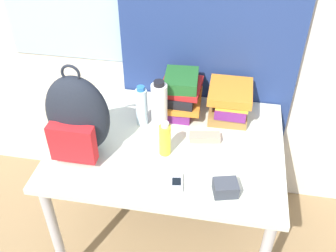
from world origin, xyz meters
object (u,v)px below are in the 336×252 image
object	(u,v)px
backpack	(77,118)
sunscreen_bottle	(165,139)
camera_pouch	(225,188)
cell_phone	(177,183)
sunglasses_case	(205,137)
book_stack_center	(230,102)
sports_bottle	(159,106)
book_stack_left	(180,94)
water_bottle	(142,106)

from	to	relation	value
backpack	sunscreen_bottle	world-z (taller)	backpack
camera_pouch	sunscreen_bottle	bearing A→B (deg)	145.43
cell_phone	sunglasses_case	size ratio (longest dim) A/B	0.68
book_stack_center	sunglasses_case	distance (m)	0.26
sports_bottle	camera_pouch	bearing A→B (deg)	-47.25
book_stack_left	camera_pouch	world-z (taller)	book_stack_left
sunglasses_case	camera_pouch	distance (m)	0.35
sunscreen_bottle	book_stack_left	bearing A→B (deg)	87.28
sunscreen_bottle	cell_phone	bearing A→B (deg)	-66.22
water_bottle	cell_phone	bearing A→B (deg)	-58.26
book_stack_center	sunscreen_bottle	bearing A→B (deg)	-128.82
water_bottle	sports_bottle	distance (m)	0.10
backpack	book_stack_center	distance (m)	0.78
water_bottle	cell_phone	distance (m)	0.47
book_stack_left	water_bottle	size ratio (longest dim) A/B	1.19
cell_phone	camera_pouch	distance (m)	0.21
cell_phone	camera_pouch	size ratio (longest dim) A/B	0.90
water_bottle	backpack	bearing A→B (deg)	-132.66
book_stack_center	cell_phone	world-z (taller)	book_stack_center
sunglasses_case	camera_pouch	world-z (taller)	camera_pouch
book_stack_left	cell_phone	xyz separation A→B (m)	(0.07, -0.53, -0.10)
book_stack_left	book_stack_center	bearing A→B (deg)	0.57
backpack	sports_bottle	xyz separation A→B (m)	(0.33, 0.23, -0.06)
sunglasses_case	camera_pouch	xyz separation A→B (m)	(0.12, -0.33, 0.01)
backpack	sports_bottle	distance (m)	0.41
backpack	cell_phone	bearing A→B (deg)	-16.47
sunscreen_bottle	book_stack_center	bearing A→B (deg)	51.18
book_stack_left	sunglasses_case	distance (m)	0.28
sports_bottle	sunglasses_case	distance (m)	0.27
backpack	sports_bottle	world-z (taller)	backpack
book_stack_center	sunscreen_bottle	distance (m)	0.44
backpack	sunscreen_bottle	distance (m)	0.41
sunglasses_case	sports_bottle	bearing A→B (deg)	165.64
backpack	camera_pouch	distance (m)	0.72
backpack	water_bottle	bearing A→B (deg)	47.34
book_stack_center	sports_bottle	distance (m)	0.38
book_stack_center	water_bottle	xyz separation A→B (m)	(-0.44, -0.14, 0.02)
book_stack_center	cell_phone	bearing A→B (deg)	-110.02
sunglasses_case	camera_pouch	size ratio (longest dim) A/B	1.33
cell_phone	camera_pouch	xyz separation A→B (m)	(0.21, -0.01, 0.02)
book_stack_left	sunglasses_case	bearing A→B (deg)	-54.31
book_stack_left	sunscreen_bottle	xyz separation A→B (m)	(-0.02, -0.34, -0.03)
sunscreen_bottle	cell_phone	world-z (taller)	sunscreen_bottle
water_bottle	sunglasses_case	bearing A→B (deg)	-13.42
sunscreen_bottle	sunglasses_case	world-z (taller)	sunscreen_bottle
water_bottle	sunscreen_bottle	world-z (taller)	water_bottle
water_bottle	cell_phone	xyz separation A→B (m)	(0.24, -0.39, -0.10)
cell_phone	sunscreen_bottle	bearing A→B (deg)	113.78
book_stack_center	sports_bottle	xyz separation A→B (m)	(-0.34, -0.16, 0.04)
book_stack_center	backpack	bearing A→B (deg)	-149.57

